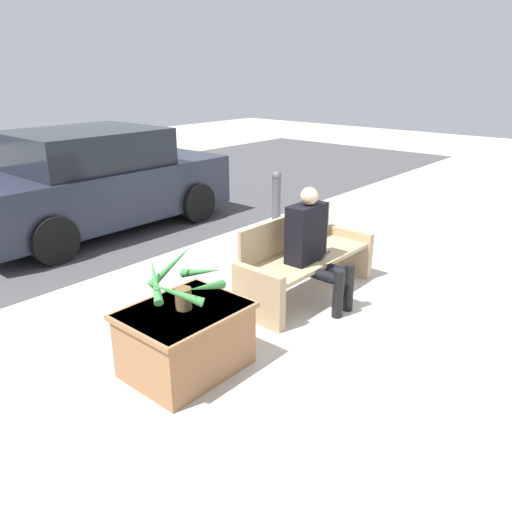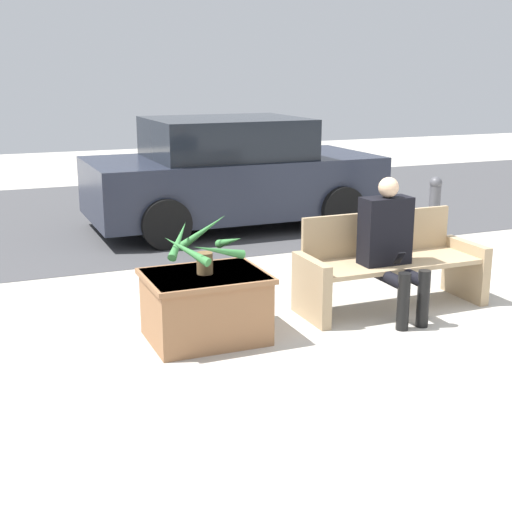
# 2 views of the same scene
# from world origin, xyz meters

# --- Properties ---
(ground_plane) EXTENTS (30.00, 30.00, 0.00)m
(ground_plane) POSITION_xyz_m (0.00, 0.00, 0.00)
(ground_plane) COLOR #ADA89E
(road_surface) EXTENTS (20.00, 6.00, 0.01)m
(road_surface) POSITION_xyz_m (0.00, 6.15, 0.00)
(road_surface) COLOR #424244
(road_surface) RESTS_ON ground_plane
(bench) EXTENTS (1.72, 0.59, 0.84)m
(bench) POSITION_xyz_m (0.02, 1.05, 0.39)
(bench) COLOR tan
(bench) RESTS_ON ground_plane
(person_seated) EXTENTS (0.44, 0.63, 1.21)m
(person_seated) POSITION_xyz_m (-0.10, 0.86, 0.65)
(person_seated) COLOR black
(person_seated) RESTS_ON ground_plane
(planter_box) EXTENTS (0.94, 0.74, 0.55)m
(planter_box) POSITION_xyz_m (-1.78, 0.91, 0.29)
(planter_box) COLOR #936642
(planter_box) RESTS_ON ground_plane
(potted_plant) EXTENTS (0.60, 0.64, 0.45)m
(potted_plant) POSITION_xyz_m (-1.78, 0.90, 0.77)
(potted_plant) COLOR brown
(potted_plant) RESTS_ON planter_box
(parked_car) EXTENTS (3.86, 1.98, 1.47)m
(parked_car) POSITION_xyz_m (-0.09, 4.79, 0.72)
(parked_car) COLOR #232838
(parked_car) RESTS_ON ground_plane
(bollard_post) EXTENTS (0.15, 0.15, 0.84)m
(bollard_post) POSITION_xyz_m (1.85, 2.88, 0.44)
(bollard_post) COLOR #4C4C51
(bollard_post) RESTS_ON ground_plane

